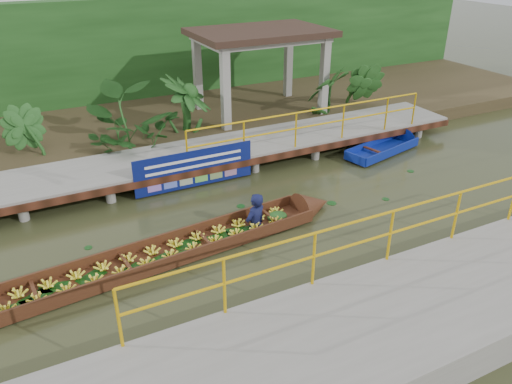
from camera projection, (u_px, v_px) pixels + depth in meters
name	position (u px, v px, depth m)	size (l,w,h in m)	color
ground	(269.00, 223.00, 11.46)	(80.00, 80.00, 0.00)	#2F351A
land_strip	(167.00, 119.00, 17.32)	(30.00, 8.00, 0.45)	#352C1A
far_dock	(212.00, 153.00, 13.97)	(16.00, 2.06, 1.66)	gray
near_dock	(439.00, 308.00, 8.38)	(18.00, 2.40, 1.73)	gray
pavilion	(260.00, 41.00, 16.39)	(4.40, 3.00, 3.00)	gray
foliage_backdrop	(143.00, 54.00, 18.50)	(30.00, 0.80, 4.00)	#184014
vendor_boat	(183.00, 243.00, 10.30)	(8.46, 1.63, 1.97)	#3D1B10
moored_blue_boat	(396.00, 144.00, 15.52)	(3.12, 1.47, 0.72)	navy
blue_banner	(195.00, 168.00, 12.84)	(3.20, 0.04, 1.00)	navy
tropical_plants	(180.00, 108.00, 15.00)	(14.34, 1.34, 1.68)	#184014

